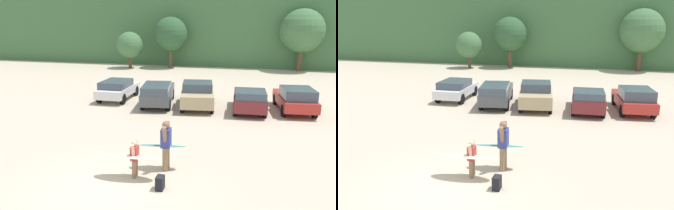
{
  "view_description": "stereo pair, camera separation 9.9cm",
  "coord_description": "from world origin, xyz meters",
  "views": [
    {
      "loc": [
        4.34,
        -8.76,
        5.22
      ],
      "look_at": [
        0.46,
        5.84,
        1.33
      ],
      "focal_mm": 35.16,
      "sensor_mm": 36.0,
      "label": 1
    },
    {
      "loc": [
        4.43,
        -8.73,
        5.22
      ],
      "look_at": [
        0.46,
        5.84,
        1.33
      ],
      "focal_mm": 35.16,
      "sensor_mm": 36.0,
      "label": 2
    }
  ],
  "objects": [
    {
      "name": "ground_plane",
      "position": [
        0.0,
        0.0,
        0.0
      ],
      "size": [
        120.0,
        120.0,
        0.0
      ],
      "primitive_type": "plane",
      "color": "beige"
    },
    {
      "name": "person_child",
      "position": [
        0.59,
        0.97,
        0.74
      ],
      "size": [
        0.27,
        0.56,
        1.31
      ],
      "rotation": [
        0.0,
        0.0,
        3.22
      ],
      "color": "#8C6B4C",
      "rests_on": "ground_plane"
    },
    {
      "name": "backpack_dropped",
      "position": [
        1.66,
        0.33,
        0.22
      ],
      "size": [
        0.24,
        0.34,
        0.45
      ],
      "color": "black",
      "rests_on": "ground_plane"
    },
    {
      "name": "person_adult",
      "position": [
        1.46,
        1.83,
        1.02
      ],
      "size": [
        0.37,
        0.83,
        1.81
      ],
      "rotation": [
        0.0,
        0.0,
        3.22
      ],
      "color": "#8C6B4C",
      "rests_on": "ground_plane"
    },
    {
      "name": "tree_center_left",
      "position": [
        -5.0,
        27.49,
        3.73
      ],
      "size": [
        3.76,
        3.76,
        5.63
      ],
      "color": "brown",
      "rests_on": "ground_plane"
    },
    {
      "name": "tree_center_right",
      "position": [
        8.83,
        28.47,
        4.16
      ],
      "size": [
        4.52,
        4.52,
        6.44
      ],
      "color": "brown",
      "rests_on": "ground_plane"
    },
    {
      "name": "parked_car_tan",
      "position": [
        1.02,
        10.79,
        0.81
      ],
      "size": [
        2.54,
        4.29,
        1.58
      ],
      "rotation": [
        0.0,
        0.0,
        1.73
      ],
      "color": "tan",
      "rests_on": "ground_plane"
    },
    {
      "name": "surfboard_teal",
      "position": [
        1.31,
        1.83,
        0.87
      ],
      "size": [
        1.78,
        0.73,
        0.21
      ],
      "rotation": [
        0.0,
        0.0,
        3.29
      ],
      "color": "teal"
    },
    {
      "name": "surfboard_cream",
      "position": [
        0.53,
        0.83,
        0.78
      ],
      "size": [
        2.14,
        0.76,
        0.17
      ],
      "rotation": [
        0.0,
        0.0,
        3.22
      ],
      "color": "beige"
    },
    {
      "name": "parked_car_red",
      "position": [
        6.73,
        11.2,
        0.79
      ],
      "size": [
        2.29,
        4.36,
        1.5
      ],
      "rotation": [
        0.0,
        0.0,
        1.68
      ],
      "color": "#B72D28",
      "rests_on": "ground_plane"
    },
    {
      "name": "tree_right",
      "position": [
        -9.31,
        25.97,
        2.56
      ],
      "size": [
        2.9,
        2.9,
        4.03
      ],
      "color": "brown",
      "rests_on": "ground_plane"
    },
    {
      "name": "parked_car_white",
      "position": [
        -4.55,
        11.45,
        0.75
      ],
      "size": [
        1.94,
        4.01,
        1.35
      ],
      "rotation": [
        0.0,
        0.0,
        1.6
      ],
      "color": "white",
      "rests_on": "ground_plane"
    },
    {
      "name": "parked_car_dark_gray",
      "position": [
        -1.49,
        10.7,
        0.8
      ],
      "size": [
        2.52,
        4.85,
        1.45
      ],
      "rotation": [
        0.0,
        0.0,
        1.75
      ],
      "color": "#4C4F54",
      "rests_on": "ground_plane"
    },
    {
      "name": "hillside_ridge",
      "position": [
        0.0,
        35.17,
        4.34
      ],
      "size": [
        108.0,
        12.0,
        8.67
      ],
      "primitive_type": "cube",
      "color": "#427042",
      "rests_on": "ground_plane"
    },
    {
      "name": "parked_car_maroon",
      "position": [
        4.15,
        10.59,
        0.75
      ],
      "size": [
        2.02,
        4.11,
        1.42
      ],
      "rotation": [
        0.0,
        0.0,
        1.63
      ],
      "color": "maroon",
      "rests_on": "ground_plane"
    }
  ]
}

